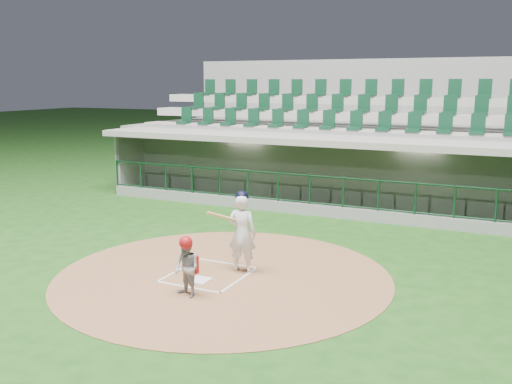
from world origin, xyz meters
TOP-DOWN VIEW (x-y plane):
  - ground at (0.00, 0.00)m, footprint 120.00×120.00m
  - dirt_circle at (0.30, -0.20)m, footprint 7.20×7.20m
  - home_plate at (0.00, -0.70)m, footprint 0.43×0.43m
  - batter_box_chalk at (0.00, -0.30)m, footprint 1.55×1.80m
  - dugout_structure at (0.05, 7.83)m, footprint 16.40×3.70m
  - seating_deck at (0.00, 10.91)m, footprint 17.00×6.72m
  - batter at (0.54, 0.22)m, footprint 0.87×0.88m
  - catcher at (0.25, -1.56)m, footprint 0.66×0.59m

SIDE VIEW (x-z plane):
  - ground at x=0.00m, z-range 0.00..0.00m
  - dirt_circle at x=0.30m, z-range 0.00..0.01m
  - batter_box_chalk at x=0.00m, z-range 0.01..0.02m
  - home_plate at x=0.00m, z-range 0.01..0.03m
  - catcher at x=0.25m, z-range 0.00..1.21m
  - batter at x=0.54m, z-range 0.01..1.82m
  - dugout_structure at x=0.05m, z-range -0.54..2.46m
  - seating_deck at x=0.00m, z-range -1.15..4.00m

